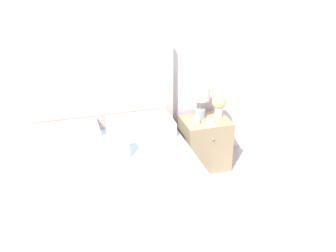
{
  "coord_description": "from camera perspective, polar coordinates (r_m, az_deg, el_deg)",
  "views": [
    {
      "loc": [
        -0.36,
        -3.43,
        2.12
      ],
      "look_at": [
        0.5,
        -0.59,
        0.69
      ],
      "focal_mm": 42.0,
      "sensor_mm": 36.0,
      "label": 1
    }
  ],
  "objects": [
    {
      "name": "teacup",
      "position": [
        3.75,
        6.19,
        0.55
      ],
      "size": [
        0.11,
        0.11,
        0.05
      ],
      "color": "white",
      "rests_on": "nightstand"
    },
    {
      "name": "table_lamp",
      "position": [
        3.81,
        4.7,
        4.17
      ],
      "size": [
        0.18,
        0.18,
        0.32
      ],
      "color": "#A8B2BC",
      "rests_on": "nightstand"
    },
    {
      "name": "nightstand",
      "position": [
        3.96,
        5.36,
        -2.46
      ],
      "size": [
        0.45,
        0.4,
        0.51
      ],
      "color": "tan",
      "rests_on": "ground_plane"
    },
    {
      "name": "alarm_clock",
      "position": [
        3.75,
        4.09,
        0.85
      ],
      "size": [
        0.06,
        0.04,
        0.07
      ],
      "color": "beige",
      "rests_on": "nightstand"
    },
    {
      "name": "bed",
      "position": [
        3.09,
        -6.95,
        -11.2
      ],
      "size": [
        1.43,
        2.14,
        1.24
      ],
      "color": "beige",
      "rests_on": "ground_plane"
    },
    {
      "name": "wall_back",
      "position": [
        3.62,
        -10.92,
        12.15
      ],
      "size": [
        8.0,
        0.06,
        2.6
      ],
      "color": "white",
      "rests_on": "ground_plane"
    },
    {
      "name": "flower_vase",
      "position": [
        3.89,
        7.43,
        3.21
      ],
      "size": [
        0.14,
        0.14,
        0.22
      ],
      "color": "white",
      "rests_on": "nightstand"
    },
    {
      "name": "ground_plane",
      "position": [
        4.05,
        -9.28,
        -6.23
      ],
      "size": [
        12.0,
        12.0,
        0.0
      ],
      "primitive_type": "plane",
      "color": "#BCB7B2"
    }
  ]
}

